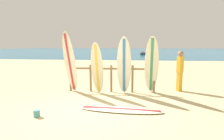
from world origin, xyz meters
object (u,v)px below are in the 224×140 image
surfboard_lying_on_sand (121,110)px  sand_bucket (37,114)px  surfboard_leaning_center_left (124,66)px  beachgoer_standing (180,69)px  surfboard_leaning_left (97,69)px  surfboard_leaning_far_left (70,63)px  small_boat_offshore (143,53)px  surfboard_leaning_center (152,66)px  surfboard_rack (111,75)px

surfboard_lying_on_sand → sand_bucket: bearing=-163.0°
surfboard_leaning_center_left → beachgoer_standing: size_ratio=1.33×
surfboard_lying_on_sand → surfboard_leaning_left: bearing=120.7°
surfboard_leaning_center_left → sand_bucket: bearing=-133.0°
surfboard_leaning_left → sand_bucket: (-1.24, -2.43, -0.94)m
surfboard_leaning_left → beachgoer_standing: bearing=14.7°
beachgoer_standing → sand_bucket: beachgoer_standing is taller
surfboard_leaning_far_left → surfboard_leaning_center_left: bearing=-2.4°
surfboard_lying_on_sand → beachgoer_standing: 3.64m
surfboard_leaning_center_left → small_boat_offshore: (2.74, 30.22, -0.88)m
surfboard_leaning_far_left → surfboard_leaning_center_left: surfboard_leaning_far_left is taller
surfboard_leaning_left → small_boat_offshore: size_ratio=0.93×
surfboard_leaning_center → sand_bucket: (-3.36, -2.58, -1.05)m
surfboard_leaning_far_left → beachgoer_standing: 4.59m
surfboard_leaning_left → surfboard_lying_on_sand: 2.26m
surfboard_leaning_center_left → beachgoer_standing: surfboard_leaning_center_left is taller
surfboard_lying_on_sand → beachgoer_standing: (2.35, 2.63, 0.91)m
surfboard_leaning_center → sand_bucket: 4.36m
small_boat_offshore → surfboard_leaning_center: bearing=-93.2°
surfboard_rack → surfboard_leaning_far_left: surfboard_leaning_far_left is taller
surfboard_rack → surfboard_leaning_far_left: (-1.64, -0.33, 0.54)m
beachgoer_standing → surfboard_lying_on_sand: bearing=-131.8°
surfboard_rack → surfboard_leaning_center_left: (0.54, -0.42, 0.43)m
surfboard_leaning_center → surfboard_rack: bearing=169.2°
sand_bucket → surfboard_leaning_center: bearing=37.5°
surfboard_rack → surfboard_leaning_center: (1.60, -0.31, 0.44)m
surfboard_rack → surfboard_leaning_left: (-0.51, -0.45, 0.33)m
surfboard_leaning_left → beachgoer_standing: size_ratio=1.21×
surfboard_rack → surfboard_leaning_center_left: surfboard_leaning_center_left is taller
surfboard_leaning_far_left → sand_bucket: size_ratio=13.10×
beachgoer_standing → small_boat_offshore: bearing=89.2°
surfboard_rack → sand_bucket: size_ratio=18.95×
surfboard_leaning_far_left → beachgoer_standing: surfboard_leaning_far_left is taller
surfboard_leaning_left → surfboard_leaning_far_left: bearing=174.1°
surfboard_leaning_center → beachgoer_standing: surfboard_leaning_center is taller
surfboard_leaning_left → beachgoer_standing: (3.38, 0.89, -0.09)m
surfboard_lying_on_sand → sand_bucket: sand_bucket is taller
beachgoer_standing → surfboard_leaning_center_left: bearing=-159.7°
small_boat_offshore → surfboard_lying_on_sand: bearing=-94.9°
surfboard_rack → beachgoer_standing: bearing=8.7°
surfboard_leaning_far_left → surfboard_leaning_center_left: 2.19m
beachgoer_standing → surfboard_leaning_center: bearing=-149.5°
surfboard_lying_on_sand → beachgoer_standing: beachgoer_standing is taller
surfboard_rack → sand_bucket: 3.43m
surfboard_leaning_center → sand_bucket: size_ratio=12.04×
sand_bucket → beachgoer_standing: bearing=35.7°
surfboard_leaning_left → small_boat_offshore: 30.49m
surfboard_leaning_center_left → beachgoer_standing: 2.49m
beachgoer_standing → sand_bucket: 5.76m
surfboard_leaning_center_left → small_boat_offshore: 30.36m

